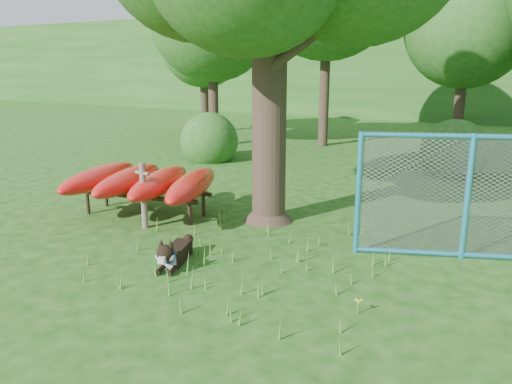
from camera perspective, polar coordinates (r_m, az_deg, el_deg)
The scene contains 12 objects.
ground at distance 7.14m, azimuth -6.21°, elevation -9.70°, with size 80.00×80.00×0.00m, color #17450D.
wooden_post at distance 9.22m, azimuth -12.73°, elevation -0.21°, with size 0.33×0.12×1.21m.
kayak_rack at distance 10.01m, azimuth -12.69°, elevation 1.21°, with size 3.39×3.03×0.90m.
husky_dog at distance 7.55m, azimuth -9.42°, elevation -6.99°, with size 0.54×1.11×0.50m.
fence_section at distance 8.12m, azimuth 23.01°, elevation -0.58°, with size 3.12×1.24×3.22m.
wildflower_clump at distance 6.19m, azimuth 11.59°, elevation -12.17°, with size 0.09×0.09×0.20m.
bg_tree_a at distance 18.52m, azimuth -5.08°, elevation 19.14°, with size 4.40×4.40×6.70m.
bg_tree_c at distance 18.48m, azimuth 22.97°, elevation 16.96°, with size 4.00×4.00×6.12m.
bg_tree_f at distance 22.35m, azimuth -6.06°, elevation 16.33°, with size 3.60×3.60×5.55m.
shrub_left at distance 15.81m, azimuth -5.32°, elevation 3.66°, with size 1.80×1.80×1.80m, color #21551B.
shrub_mid at distance 14.69m, azimuth 21.49°, elevation 1.91°, with size 1.80×1.80×1.80m, color #21551B.
wooded_hillside at distance 33.51m, azimuth 23.33°, elevation 13.32°, with size 80.00×12.00×6.00m, color #21551B.
Camera 1 is at (3.83, -5.29, 2.89)m, focal length 35.00 mm.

